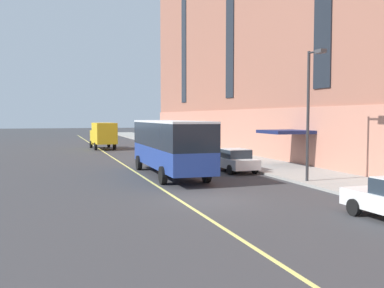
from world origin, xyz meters
TOP-DOWN VIEW (x-y plane):
  - ground_plane at (0.00, 0.00)m, footprint 260.00×260.00m
  - sidewalk at (8.81, 3.00)m, footprint 5.04×160.00m
  - city_bus at (0.48, 8.30)m, footprint 2.87×10.97m
  - parked_car_black_0 at (4.99, 15.28)m, footprint 2.02×4.40m
  - parked_car_white_4 at (5.10, 9.05)m, footprint 2.06×4.57m
  - parked_car_red_5 at (4.96, 26.96)m, footprint 2.00×4.81m
  - box_truck at (-0.80, 32.92)m, footprint 2.54×6.56m
  - street_lamp at (6.89, 2.71)m, footprint 0.36×1.48m
  - lane_centerline at (-1.22, 3.00)m, footprint 0.16×140.00m

SIDE VIEW (x-z plane):
  - ground_plane at x=0.00m, z-range 0.00..0.00m
  - lane_centerline at x=-1.22m, z-range 0.00..0.01m
  - sidewalk at x=8.81m, z-range 0.00..0.15m
  - parked_car_black_0 at x=4.99m, z-range 0.00..1.56m
  - parked_car_white_4 at x=5.10m, z-range 0.00..1.56m
  - parked_car_red_5 at x=4.96m, z-range 0.00..1.56m
  - box_truck at x=-0.80m, z-range 0.20..3.20m
  - city_bus at x=0.48m, z-range 0.29..3.74m
  - street_lamp at x=6.89m, z-range 0.93..8.04m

